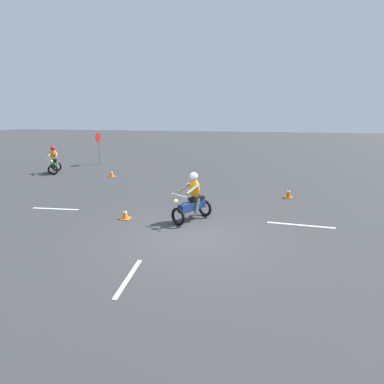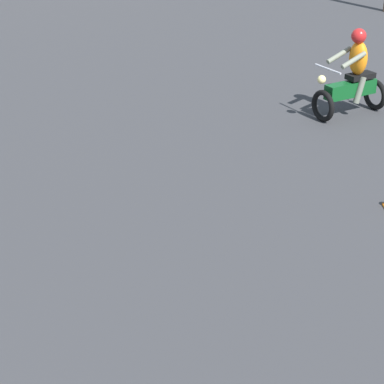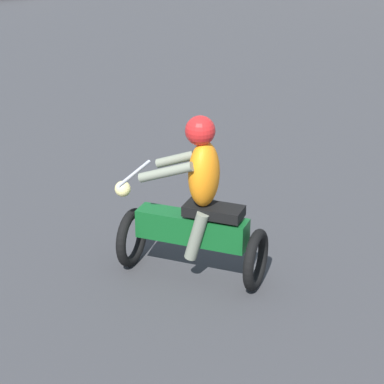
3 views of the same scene
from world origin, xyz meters
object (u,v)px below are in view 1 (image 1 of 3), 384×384
object	(u,v)px
motorcycle_rider_foreground	(193,200)
traffic_cone_near_left	(289,193)
traffic_cone_mid_left	(125,214)
traffic_cone_far_right	(112,174)
motorcycle_rider_background	(54,161)
stop_sign	(99,142)

from	to	relation	value
motorcycle_rider_foreground	traffic_cone_near_left	distance (m)	5.08
traffic_cone_mid_left	traffic_cone_far_right	world-z (taller)	traffic_cone_far_right
motorcycle_rider_background	traffic_cone_mid_left	size ratio (longest dim) A/B	4.79
motorcycle_rider_background	traffic_cone_mid_left	bearing A→B (deg)	111.29
traffic_cone_mid_left	stop_sign	bearing A→B (deg)	33.16
stop_sign	traffic_cone_mid_left	size ratio (longest dim) A/B	6.63
motorcycle_rider_foreground	traffic_cone_near_left	world-z (taller)	motorcycle_rider_foreground
stop_sign	motorcycle_rider_foreground	bearing A→B (deg)	-137.92
motorcycle_rider_background	stop_sign	size ratio (longest dim) A/B	0.72
motorcycle_rider_background	traffic_cone_near_left	xyz separation A→B (m)	(-2.87, -13.67, -0.52)
motorcycle_rider_background	traffic_cone_far_right	world-z (taller)	motorcycle_rider_background
motorcycle_rider_foreground	stop_sign	size ratio (longest dim) A/B	0.72
motorcycle_rider_foreground	traffic_cone_near_left	bearing A→B (deg)	-101.20
traffic_cone_far_right	traffic_cone_mid_left	bearing A→B (deg)	-149.21
traffic_cone_mid_left	motorcycle_rider_background	bearing A→B (deg)	48.79
motorcycle_rider_background	traffic_cone_near_left	distance (m)	13.98
traffic_cone_mid_left	motorcycle_rider_foreground	bearing A→B (deg)	-80.72
stop_sign	traffic_cone_far_right	distance (m)	5.13
motorcycle_rider_foreground	traffic_cone_near_left	size ratio (longest dim) A/B	3.89
motorcycle_rider_background	traffic_cone_mid_left	world-z (taller)	motorcycle_rider_background
traffic_cone_near_left	traffic_cone_far_right	xyz separation A→B (m)	(2.54, 9.67, -0.04)
traffic_cone_far_right	traffic_cone_near_left	bearing A→B (deg)	-104.74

